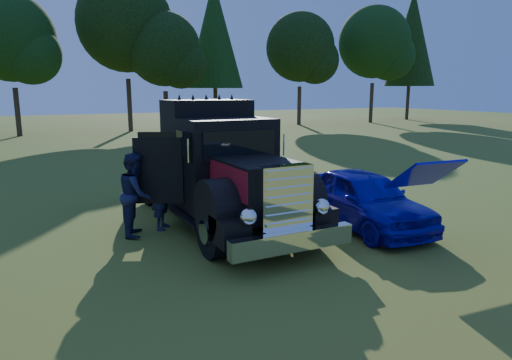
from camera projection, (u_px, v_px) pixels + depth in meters
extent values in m
plane|color=#355F1B|center=(255.00, 261.00, 8.80)|extent=(120.00, 120.00, 0.00)
cylinder|color=#2D2116|center=(18.00, 112.00, 32.45)|extent=(0.36, 0.36, 3.42)
sphere|color=black|center=(10.00, 37.00, 31.46)|extent=(6.08, 6.08, 6.08)
sphere|color=black|center=(30.00, 54.00, 31.53)|extent=(4.18, 4.18, 4.18)
cylinder|color=#2D2116|center=(130.00, 105.00, 36.39)|extent=(0.36, 0.36, 4.14)
sphere|color=black|center=(125.00, 24.00, 35.19)|extent=(7.36, 7.36, 7.36)
sphere|color=black|center=(147.00, 42.00, 35.27)|extent=(5.06, 5.06, 5.06)
cylinder|color=#2D2116|center=(216.00, 101.00, 41.24)|extent=(0.36, 0.36, 4.50)
cone|color=black|center=(214.00, 34.00, 40.11)|extent=(5.00, 5.00, 9.38)
cylinder|color=#2D2116|center=(299.00, 106.00, 43.59)|extent=(0.36, 0.36, 3.60)
sphere|color=black|center=(300.00, 47.00, 42.55)|extent=(6.40, 6.40, 6.40)
sphere|color=black|center=(315.00, 60.00, 42.62)|extent=(4.40, 4.40, 4.40)
cylinder|color=#2D2116|center=(371.00, 103.00, 46.26)|extent=(0.36, 0.36, 3.96)
sphere|color=black|center=(374.00, 42.00, 45.11)|extent=(7.04, 7.04, 7.04)
sphere|color=black|center=(390.00, 56.00, 45.19)|extent=(4.84, 4.84, 4.84)
cylinder|color=#2D2116|center=(408.00, 98.00, 51.05)|extent=(0.36, 0.36, 4.86)
cone|color=black|center=(412.00, 39.00, 49.82)|extent=(5.40, 5.40, 10.12)
cylinder|color=#2D2116|center=(166.00, 112.00, 35.86)|extent=(0.36, 0.36, 3.17)
sphere|color=black|center=(164.00, 49.00, 34.94)|extent=(5.64, 5.64, 5.64)
sphere|color=black|center=(181.00, 63.00, 35.00)|extent=(3.88, 3.88, 3.88)
cylinder|color=black|center=(213.00, 231.00, 8.86)|extent=(0.32, 1.10, 1.10)
cylinder|color=black|center=(304.00, 217.00, 9.79)|extent=(0.32, 1.10, 1.10)
cylinder|color=black|center=(151.00, 186.00, 13.05)|extent=(0.32, 1.10, 1.10)
cylinder|color=black|center=(218.00, 179.00, 13.99)|extent=(0.32, 1.10, 1.10)
cylinder|color=black|center=(162.00, 185.00, 13.20)|extent=(0.32, 1.10, 1.10)
cylinder|color=black|center=(208.00, 180.00, 13.84)|extent=(0.32, 1.10, 1.10)
cube|color=black|center=(213.00, 195.00, 11.58)|extent=(1.60, 6.40, 0.28)
cube|color=white|center=(293.00, 241.00, 8.23)|extent=(2.50, 0.22, 0.36)
cube|color=white|center=(285.00, 200.00, 8.36)|extent=(1.05, 0.30, 1.30)
cube|color=black|center=(258.00, 187.00, 9.27)|extent=(1.35, 1.80, 1.10)
cube|color=maroon|center=(227.00, 180.00, 8.92)|extent=(0.02, 1.80, 0.60)
cube|color=maroon|center=(288.00, 175.00, 9.54)|extent=(0.02, 1.80, 0.60)
cylinder|color=black|center=(217.00, 210.00, 8.82)|extent=(0.55, 1.24, 1.24)
cylinder|color=black|center=(300.00, 200.00, 9.67)|extent=(0.55, 1.24, 1.24)
sphere|color=white|center=(248.00, 217.00, 7.99)|extent=(0.32, 0.32, 0.32)
sphere|color=white|center=(322.00, 207.00, 8.69)|extent=(0.32, 0.32, 0.32)
cube|color=black|center=(228.00, 164.00, 10.57)|extent=(2.05, 1.30, 2.10)
cube|color=black|center=(240.00, 146.00, 9.89)|extent=(1.70, 0.05, 0.65)
cube|color=black|center=(207.00, 149.00, 11.67)|extent=(2.05, 1.30, 2.50)
cube|color=black|center=(187.00, 170.00, 13.27)|extent=(2.00, 2.00, 0.35)
cube|color=black|center=(158.00, 171.00, 10.27)|extent=(1.02, 0.53, 1.50)
cube|color=#933C15|center=(157.00, 177.00, 10.33)|extent=(0.77, 0.39, 0.75)
imported|color=#180696|center=(363.00, 198.00, 10.89)|extent=(1.93, 4.16, 1.38)
cube|color=#180696|center=(425.00, 174.00, 9.31)|extent=(1.37, 1.03, 0.67)
imported|color=#20314C|center=(161.00, 191.00, 10.69)|extent=(0.69, 0.78, 1.81)
imported|color=#1E2147|center=(136.00, 194.00, 10.23)|extent=(0.97, 1.10, 1.88)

